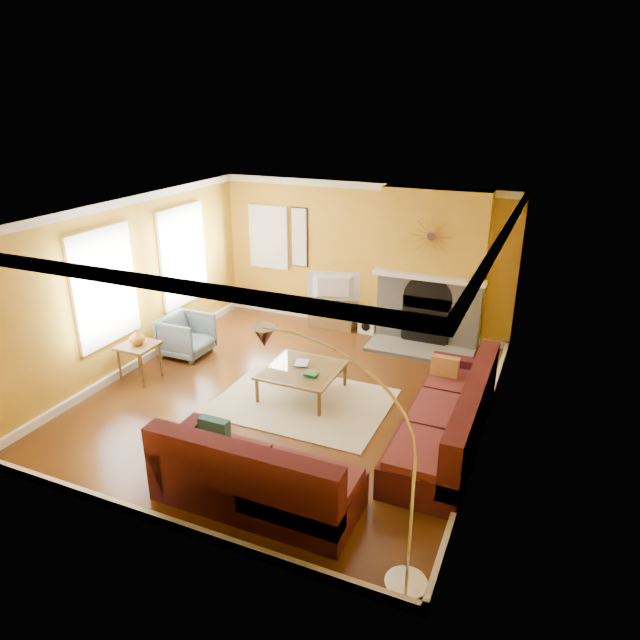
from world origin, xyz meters
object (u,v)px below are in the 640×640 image
at_px(arc_lamp, 343,464).
at_px(side_table, 140,362).
at_px(coffee_table, 302,381).
at_px(media_console, 333,314).
at_px(armchair, 186,336).
at_px(sectional_sofa, 347,411).

bearing_deg(arc_lamp, side_table, 151.58).
relative_size(coffee_table, media_console, 1.22).
height_order(armchair, arc_lamp, arc_lamp).
xyz_separation_m(sectional_sofa, media_console, (-1.65, 3.57, -0.21)).
bearing_deg(coffee_table, armchair, 168.59).
height_order(coffee_table, side_table, side_table).
bearing_deg(armchair, side_table, 173.62).
distance_m(media_console, side_table, 3.73).
distance_m(coffee_table, side_table, 2.55).
xyz_separation_m(sectional_sofa, side_table, (-3.53, 0.36, -0.16)).
bearing_deg(sectional_sofa, armchair, 157.79).
bearing_deg(armchair, coffee_table, -101.41).
xyz_separation_m(coffee_table, armchair, (-2.37, 0.48, 0.13)).
bearing_deg(media_console, coffee_table, -77.25).
xyz_separation_m(sectional_sofa, armchair, (-3.42, 1.39, -0.10)).
bearing_deg(sectional_sofa, side_table, 174.20).
distance_m(media_console, armchair, 2.81).
distance_m(sectional_sofa, side_table, 3.55).
bearing_deg(arc_lamp, armchair, 141.05).
bearing_deg(side_table, armchair, 83.62).
relative_size(media_console, side_table, 1.50).
height_order(sectional_sofa, media_console, sectional_sofa).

